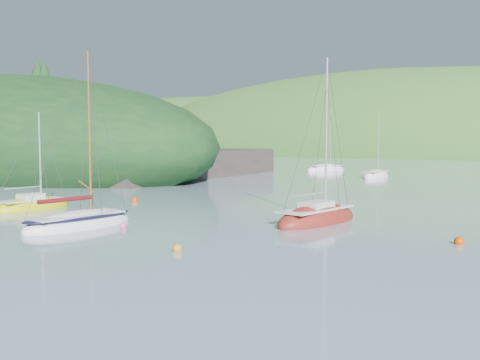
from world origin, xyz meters
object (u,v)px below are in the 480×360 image
Objects in this scene: daysailer_white at (79,223)px; distant_sloop_a at (376,176)px; sloop_red at (317,219)px; sailboat_yellow at (33,207)px; distant_sloop_c at (326,170)px.

distant_sloop_a is (-4.02, 47.71, -0.07)m from daysailer_white.
daysailer_white is 1.00× the size of sloop_red.
sailboat_yellow is 0.71× the size of distant_sloop_c.
daysailer_white is 9.60m from sailboat_yellow.
daysailer_white reaches higher than distant_sloop_c.
distant_sloop_a is at bearing 94.15° from daysailer_white.
sloop_red reaches higher than sailboat_yellow.
distant_sloop_c is (-12.11, 8.36, 0.01)m from distant_sloop_a.
sloop_red is 40.32m from distant_sloop_a.
daysailer_white is at bearing -16.43° from sailboat_yellow.
daysailer_white reaches higher than distant_sloop_a.
sailboat_yellow is at bearing -63.80° from distant_sloop_c.
sailboat_yellow is at bearing -100.31° from distant_sloop_a.
daysailer_white is 13.65m from sloop_red.
distant_sloop_a is at bearing 112.56° from sloop_red.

